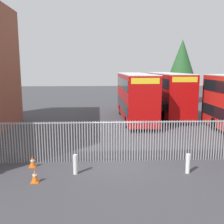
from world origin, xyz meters
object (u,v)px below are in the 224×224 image
at_px(double_decker_bus_behind_fence_left, 167,92).
at_px(bollard_near_left, 75,164).
at_px(double_decker_bus_behind_fence_right, 135,95).
at_px(bollard_center_front, 188,164).
at_px(traffic_cone_near_kerb, 32,162).
at_px(traffic_cone_mid_forecourt, 35,176).

relative_size(double_decker_bus_behind_fence_left, bollard_near_left, 11.38).
xyz_separation_m(double_decker_bus_behind_fence_right, bollard_center_front, (0.75, -12.98, -1.95)).
distance_m(double_decker_bus_behind_fence_left, bollard_center_front, 15.55).
relative_size(double_decker_bus_behind_fence_left, bollard_center_front, 11.38).
xyz_separation_m(bollard_center_front, traffic_cone_near_kerb, (-7.58, 1.16, -0.19)).
relative_size(bollard_near_left, traffic_cone_mid_forecourt, 1.61).
relative_size(bollard_center_front, traffic_cone_near_kerb, 1.61).
height_order(bollard_center_front, traffic_cone_mid_forecourt, bollard_center_front).
bearing_deg(double_decker_bus_behind_fence_left, traffic_cone_near_kerb, -126.96).
xyz_separation_m(double_decker_bus_behind_fence_right, traffic_cone_mid_forecourt, (-6.29, -13.65, -2.13)).
distance_m(traffic_cone_mid_forecourt, traffic_cone_near_kerb, 1.91).
xyz_separation_m(double_decker_bus_behind_fence_left, traffic_cone_mid_forecourt, (-9.97, -15.81, -2.13)).
xyz_separation_m(double_decker_bus_behind_fence_left, bollard_center_front, (-2.94, -15.14, -1.95)).
distance_m(double_decker_bus_behind_fence_left, bollard_near_left, 17.22).
bearing_deg(bollard_near_left, bollard_center_front, -1.85).
bearing_deg(bollard_center_front, traffic_cone_mid_forecourt, -174.58).
xyz_separation_m(double_decker_bus_behind_fence_right, traffic_cone_near_kerb, (-6.84, -11.82, -2.13)).
height_order(double_decker_bus_behind_fence_left, bollard_center_front, double_decker_bus_behind_fence_left).
xyz_separation_m(bollard_near_left, traffic_cone_mid_forecourt, (-1.69, -0.84, -0.19)).
relative_size(double_decker_bus_behind_fence_right, bollard_center_front, 11.38).
bearing_deg(bollard_center_front, double_decker_bus_behind_fence_right, 93.29).
bearing_deg(double_decker_bus_behind_fence_left, double_decker_bus_behind_fence_right, -149.57).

